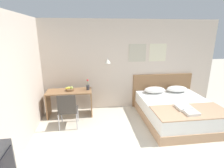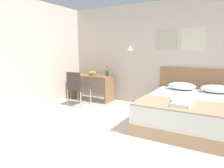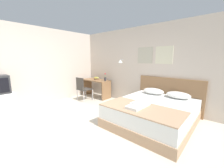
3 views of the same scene
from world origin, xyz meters
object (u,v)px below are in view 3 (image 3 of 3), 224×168
(desk_chair, at_px, (82,87))
(pillow_left, at_px, (153,91))
(throw_blanket, at_px, (141,108))
(desk, at_px, (96,85))
(fruit_bowl, at_px, (97,79))
(tv_stand, at_px, (2,105))
(headboard, at_px, (168,95))
(folded_towel_mid_bed, at_px, (134,107))
(folded_towel_near_foot, at_px, (140,104))
(flower_vase, at_px, (105,78))
(pillow_right, at_px, (178,95))
(bed, at_px, (152,113))

(desk_chair, bearing_deg, pillow_left, 17.67)
(throw_blanket, distance_m, desk_chair, 2.89)
(desk, distance_m, fruit_bowl, 0.26)
(fruit_bowl, height_order, tv_stand, fruit_bowl)
(headboard, height_order, pillow_left, headboard)
(headboard, distance_m, folded_towel_mid_bed, 1.81)
(folded_towel_near_foot, bearing_deg, throw_blanket, -55.13)
(flower_vase, bearing_deg, desk_chair, -123.87)
(pillow_left, xyz_separation_m, desk, (-2.50, -0.07, -0.11))
(pillow_right, height_order, folded_towel_near_foot, pillow_right)
(headboard, bearing_deg, flower_vase, -171.87)
(flower_vase, bearing_deg, bed, -17.34)
(pillow_left, xyz_separation_m, desk_chair, (-2.48, -0.79, -0.10))
(pillow_right, xyz_separation_m, folded_towel_mid_bed, (-0.44, -1.52, -0.03))
(fruit_bowl, distance_m, flower_vase, 0.49)
(pillow_right, relative_size, desk, 0.51)
(headboard, distance_m, fruit_bowl, 2.86)
(folded_towel_mid_bed, bearing_deg, fruit_bowl, 151.75)
(pillow_left, distance_m, pillow_right, 0.71)
(desk_chair, height_order, tv_stand, desk_chair)
(desk, distance_m, tv_stand, 3.13)
(flower_vase, bearing_deg, tv_stand, -108.73)
(desk, height_order, tv_stand, desk)
(pillow_left, relative_size, throw_blanket, 0.36)
(throw_blanket, relative_size, flower_vase, 5.60)
(bed, bearing_deg, throw_blanket, -90.00)
(desk_chair, bearing_deg, folded_towel_near_foot, -9.27)
(bed, distance_m, folded_towel_near_foot, 0.57)
(pillow_right, xyz_separation_m, tv_stand, (-3.74, -3.14, -0.30))
(folded_towel_mid_bed, bearing_deg, bed, 83.41)
(bed, bearing_deg, desk_chair, -179.81)
(throw_blanket, bearing_deg, bed, 90.00)
(bed, xyz_separation_m, desk_chair, (-2.83, -0.01, 0.26))
(pillow_left, relative_size, folded_towel_mid_bed, 2.19)
(desk_chair, relative_size, flower_vase, 2.91)
(bed, distance_m, pillow_right, 0.93)
(folded_towel_mid_bed, bearing_deg, pillow_right, 73.90)
(bed, relative_size, flower_vase, 6.70)
(headboard, xyz_separation_m, tv_stand, (-3.38, -3.42, -0.19))
(headboard, xyz_separation_m, pillow_left, (-0.35, -0.28, 0.11))
(folded_towel_mid_bed, xyz_separation_m, desk, (-2.76, 1.46, -0.08))
(pillow_right, distance_m, fruit_bowl, 3.18)
(bed, relative_size, fruit_bowl, 7.99)
(bed, xyz_separation_m, throw_blanket, (0.00, -0.60, 0.28))
(flower_vase, bearing_deg, headboard, 8.13)
(bed, xyz_separation_m, desk, (-2.85, 0.71, 0.25))
(bed, xyz_separation_m, tv_stand, (-3.38, -2.36, 0.06))
(fruit_bowl, bearing_deg, desk_chair, -90.34)
(bed, height_order, fruit_bowl, fruit_bowl)
(pillow_right, bearing_deg, headboard, 141.33)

